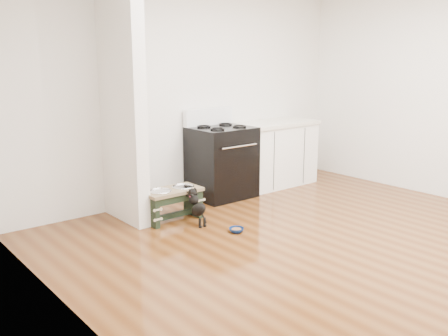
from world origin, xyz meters
The scene contains 8 objects.
ground centered at (0.00, 0.00, 0.00)m, with size 5.00×5.00×0.00m, color #4B260D.
room_shell centered at (0.00, 0.00, 1.62)m, with size 5.00×5.00×5.00m.
partition_wall centered at (-1.18, 2.10, 1.35)m, with size 0.15×0.80×2.70m, color silver.
oven_range centered at (0.25, 2.16, 0.48)m, with size 0.76×0.69×1.14m.
cabinet_run centered at (1.23, 2.18, 0.45)m, with size 1.24×0.64×0.91m.
dog_feeder centered at (-0.79, 1.75, 0.26)m, with size 0.66×0.35×0.37m.
puppy centered at (-0.67, 1.45, 0.22)m, with size 0.12×0.34×0.40m.
floor_bowl centered at (-0.50, 0.99, 0.03)m, with size 0.16×0.16×0.05m.
Camera 1 is at (-3.74, -2.78, 1.81)m, focal length 40.00 mm.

